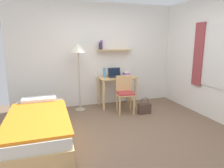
{
  "coord_description": "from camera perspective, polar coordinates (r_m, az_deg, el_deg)",
  "views": [
    {
      "loc": [
        -1.28,
        -2.98,
        1.62
      ],
      "look_at": [
        -0.15,
        0.51,
        0.85
      ],
      "focal_mm": 31.8,
      "sensor_mm": 36.0,
      "label": 1
    }
  ],
  "objects": [
    {
      "name": "ground_plane",
      "position": [
        3.62,
        4.9,
        -14.74
      ],
      "size": [
        5.28,
        5.28,
        0.0
      ],
      "primitive_type": "plane",
      "color": "brown"
    },
    {
      "name": "wall_back",
      "position": [
        5.17,
        -3.59,
        8.33
      ],
      "size": [
        4.4,
        0.27,
        2.6
      ],
      "color": "white",
      "rests_on": "ground_plane"
    },
    {
      "name": "bed",
      "position": [
        3.59,
        -20.3,
        -11.53
      ],
      "size": [
        0.95,
        1.99,
        0.54
      ],
      "color": "tan",
      "rests_on": "ground_plane"
    },
    {
      "name": "desk",
      "position": [
        5.06,
        1.47,
        0.27
      ],
      "size": [
        0.93,
        0.54,
        0.76
      ],
      "color": "tan",
      "rests_on": "ground_plane"
    },
    {
      "name": "desk_chair",
      "position": [
        4.65,
        3.76,
        -2.32
      ],
      "size": [
        0.45,
        0.44,
        0.86
      ],
      "color": "tan",
      "rests_on": "ground_plane"
    },
    {
      "name": "standing_lamp",
      "position": [
        4.68,
        -9.66,
        9.08
      ],
      "size": [
        0.36,
        0.36,
        1.62
      ],
      "color": "#B2A893",
      "rests_on": "ground_plane"
    },
    {
      "name": "laptop",
      "position": [
        5.03,
        0.8,
        2.71
      ],
      "size": [
        0.34,
        0.24,
        0.23
      ],
      "color": "#2D2D33",
      "rests_on": "desk"
    },
    {
      "name": "water_bottle",
      "position": [
        4.97,
        -2.19,
        3.28
      ],
      "size": [
        0.06,
        0.06,
        0.24
      ],
      "primitive_type": "cylinder",
      "color": "#4C99DB",
      "rests_on": "desk"
    },
    {
      "name": "book_stack",
      "position": [
        5.16,
        4.12,
        2.89
      ],
      "size": [
        0.17,
        0.24,
        0.11
      ],
      "color": "#3384C6",
      "rests_on": "desk"
    },
    {
      "name": "handbag",
      "position": [
        4.67,
        9.3,
        -6.9
      ],
      "size": [
        0.29,
        0.13,
        0.38
      ],
      "color": "#4C382D",
      "rests_on": "ground_plane"
    }
  ]
}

